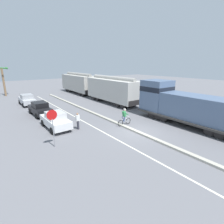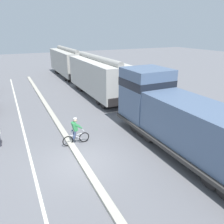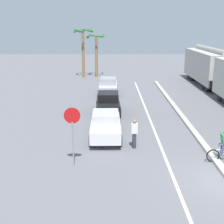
{
  "view_description": "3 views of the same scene",
  "coord_description": "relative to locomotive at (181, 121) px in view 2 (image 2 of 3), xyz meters",
  "views": [
    {
      "loc": [
        -10.68,
        -10.59,
        6.09
      ],
      "look_at": [
        0.13,
        3.8,
        1.03
      ],
      "focal_mm": 28.0,
      "sensor_mm": 36.0,
      "label": 1
    },
    {
      "loc": [
        -2.88,
        -9.63,
        6.63
      ],
      "look_at": [
        2.79,
        1.97,
        1.72
      ],
      "focal_mm": 35.0,
      "sensor_mm": 36.0,
      "label": 2
    },
    {
      "loc": [
        -5.11,
        -12.11,
        6.51
      ],
      "look_at": [
        -5.11,
        6.96,
        1.16
      ],
      "focal_mm": 50.0,
      "sensor_mm": 36.0,
      "label": 3
    }
  ],
  "objects": [
    {
      "name": "hopper_car_lead",
      "position": [
        0.0,
        12.16,
        0.28
      ],
      "size": [
        2.9,
        10.6,
        4.18
      ],
      "color": "#BBB8B1",
      "rests_on": "ground"
    },
    {
      "name": "hopper_car_middle",
      "position": [
        0.0,
        23.76,
        0.28
      ],
      "size": [
        2.9,
        10.6,
        4.18
      ],
      "color": "#AEACA4",
      "rests_on": "ground"
    },
    {
      "name": "locomotive",
      "position": [
        0.0,
        0.0,
        0.0
      ],
      "size": [
        3.1,
        11.61,
        4.2
      ],
      "color": "slate",
      "rests_on": "ground"
    },
    {
      "name": "cyclist",
      "position": [
        -5.25,
        3.19,
        -0.98
      ],
      "size": [
        1.71,
        0.48,
        1.71
      ],
      "color": "black",
      "rests_on": "ground"
    },
    {
      "name": "lane_stripe",
      "position": [
        -7.99,
        7.18,
        -1.79
      ],
      "size": [
        0.14,
        36.0,
        0.01
      ],
      "primitive_type": "cube",
      "color": "silver",
      "rests_on": "ground"
    },
    {
      "name": "ground_plane",
      "position": [
        -5.59,
        1.18,
        -1.8
      ],
      "size": [
        120.0,
        120.0,
        0.0
      ],
      "primitive_type": "plane",
      "color": "slate"
    },
    {
      "name": "median_curb",
      "position": [
        -5.59,
        7.18,
        -1.72
      ],
      "size": [
        0.36,
        36.0,
        0.16
      ],
      "primitive_type": "cube",
      "color": "#B2AD9E",
      "rests_on": "ground"
    }
  ]
}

